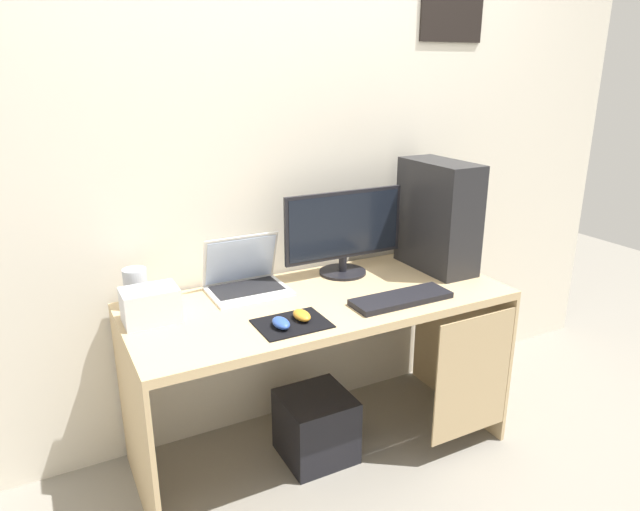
% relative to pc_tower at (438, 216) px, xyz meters
% --- Properties ---
extents(ground_plane, '(8.00, 8.00, 0.00)m').
position_rel_pc_tower_xyz_m(ground_plane, '(-0.65, -0.08, -0.98)').
color(ground_plane, gray).
extents(wall_back, '(4.00, 0.05, 2.60)m').
position_rel_pc_tower_xyz_m(wall_back, '(-0.65, 0.30, 0.32)').
color(wall_back, beige).
rests_on(wall_back, ground_plane).
extents(desk, '(1.56, 0.67, 0.74)m').
position_rel_pc_tower_xyz_m(desk, '(-0.63, -0.09, -0.39)').
color(desk, tan).
rests_on(desk, ground_plane).
extents(pc_tower, '(0.19, 0.40, 0.50)m').
position_rel_pc_tower_xyz_m(pc_tower, '(0.00, 0.00, 0.00)').
color(pc_tower, '#232326').
rests_on(pc_tower, desk).
extents(monitor, '(0.58, 0.21, 0.38)m').
position_rel_pc_tower_xyz_m(monitor, '(-0.42, 0.12, -0.05)').
color(monitor, black).
rests_on(monitor, desk).
extents(laptop, '(0.32, 0.25, 0.23)m').
position_rel_pc_tower_xyz_m(laptop, '(-0.89, 0.14, -0.20)').
color(laptop, white).
rests_on(laptop, desk).
extents(speaker, '(0.09, 0.09, 0.16)m').
position_rel_pc_tower_xyz_m(speaker, '(-1.33, 0.17, -0.17)').
color(speaker, '#B7BCC6').
rests_on(speaker, desk).
extents(projector, '(0.20, 0.14, 0.13)m').
position_rel_pc_tower_xyz_m(projector, '(-1.31, 0.01, -0.18)').
color(projector, silver).
rests_on(projector, desk).
extents(keyboard, '(0.42, 0.14, 0.02)m').
position_rel_pc_tower_xyz_m(keyboard, '(-0.38, -0.27, -0.24)').
color(keyboard, black).
rests_on(keyboard, desk).
extents(mousepad, '(0.26, 0.20, 0.00)m').
position_rel_pc_tower_xyz_m(mousepad, '(-0.86, -0.26, -0.25)').
color(mousepad, black).
rests_on(mousepad, desk).
extents(mouse_left, '(0.06, 0.10, 0.03)m').
position_rel_pc_tower_xyz_m(mouse_left, '(-0.81, -0.25, -0.23)').
color(mouse_left, orange).
rests_on(mouse_left, mousepad).
extents(mouse_right, '(0.06, 0.10, 0.03)m').
position_rel_pc_tower_xyz_m(mouse_right, '(-0.91, -0.27, -0.23)').
color(mouse_right, '#2D51B2').
rests_on(mouse_right, mousepad).
extents(subwoofer, '(0.29, 0.29, 0.29)m').
position_rel_pc_tower_xyz_m(subwoofer, '(-0.68, -0.10, -0.84)').
color(subwoofer, black).
rests_on(subwoofer, ground_plane).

